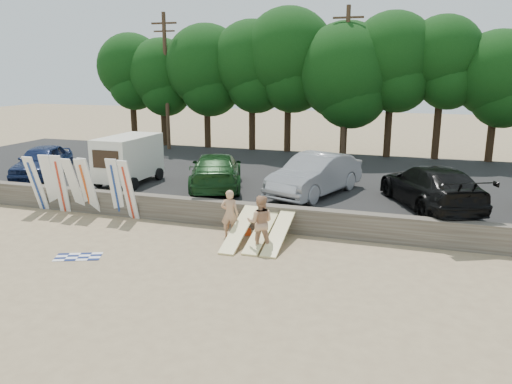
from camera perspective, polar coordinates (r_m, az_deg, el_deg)
ground at (r=17.16m, az=-4.99°, el=-6.94°), size 120.00×120.00×0.00m
seawall at (r=19.65m, az=-1.62°, el=-2.63°), size 44.00×0.50×1.00m
parking_lot at (r=26.65m, az=3.81°, el=1.42°), size 44.00×14.50×0.70m
treeline at (r=32.95m, az=6.31°, el=14.23°), size 32.32×6.57×9.29m
utility_poles at (r=31.05m, az=10.21°, el=12.46°), size 25.80×0.26×9.00m
box_trailer at (r=24.66m, az=-14.37°, el=3.87°), size 2.10×3.64×2.29m
car_0 at (r=27.69m, az=-23.23°, el=3.25°), size 3.40×5.13×1.62m
car_1 at (r=23.10m, az=-4.56°, el=2.42°), size 4.05×6.04×1.62m
car_2 at (r=21.98m, az=6.77°, el=1.99°), size 3.58×5.72×1.78m
car_3 at (r=20.99m, az=19.33°, el=0.62°), size 4.65×6.33×1.70m
surfboard_upright_0 at (r=23.69m, az=-23.84°, el=0.90°), size 0.52×0.86×2.50m
surfboard_upright_1 at (r=23.48m, az=-22.50°, el=0.99°), size 0.57×0.68×2.55m
surfboard_upright_2 at (r=23.02m, az=-21.46°, el=0.87°), size 0.57×0.59×2.57m
surfboard_upright_3 at (r=22.58m, az=-20.05°, el=0.65°), size 0.58×0.90×2.49m
surfboard_upright_4 at (r=22.31m, az=-18.85°, el=0.61°), size 0.60×0.89×2.50m
surfboard_upright_5 at (r=22.16m, az=-18.52°, el=0.60°), size 0.61×0.76×2.54m
surfboard_upright_6 at (r=21.50m, az=-15.75°, el=0.44°), size 0.53×0.61×2.56m
surfboard_upright_7 at (r=21.04m, az=-14.40°, el=0.23°), size 0.59×0.70×2.55m
surfboard_low_0 at (r=17.99m, az=-1.88°, el=-4.22°), size 0.56×2.88×0.99m
surfboard_low_1 at (r=17.96m, az=0.68°, el=-4.45°), size 0.56×2.91×0.87m
surfboard_low_2 at (r=17.76m, az=2.67°, el=-4.52°), size 0.56×2.88×0.97m
beachgoer_a at (r=18.38m, az=-3.02°, el=-2.50°), size 0.73×0.54×1.81m
beachgoer_b at (r=17.17m, az=0.49°, el=-3.50°), size 1.06×0.90×1.91m
cooler at (r=18.34m, az=2.52°, el=-4.97°), size 0.44×0.38×0.32m
gear_bag at (r=18.86m, az=-1.01°, el=-4.59°), size 0.37×0.34×0.22m
beach_towel at (r=17.75m, az=-19.65°, el=-6.99°), size 1.96×1.96×0.00m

